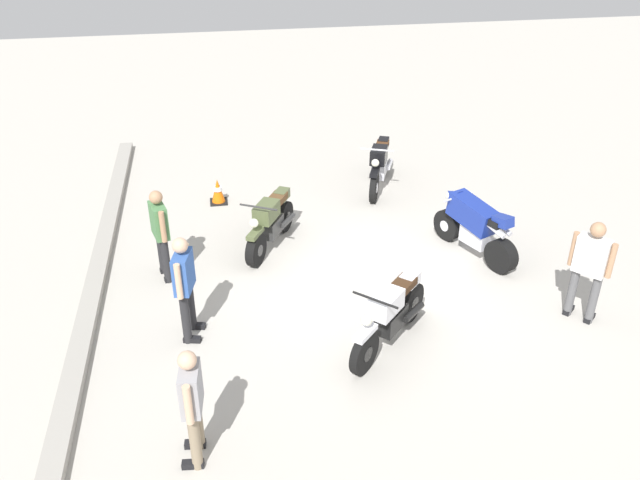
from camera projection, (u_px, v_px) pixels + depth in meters
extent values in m
plane|color=#B7B2A8|center=(370.00, 283.00, 11.20)|extent=(40.00, 40.00, 0.00)
cube|color=#9C978F|center=(90.00, 306.00, 10.49)|extent=(14.00, 0.30, 0.15)
cylinder|color=black|center=(447.00, 225.00, 12.39)|extent=(0.61, 0.39, 0.60)
cylinder|color=black|center=(501.00, 256.00, 11.41)|extent=(0.64, 0.45, 0.60)
cylinder|color=silver|center=(447.00, 225.00, 12.39)|extent=(0.26, 0.25, 0.21)
cylinder|color=silver|center=(501.00, 256.00, 11.41)|extent=(0.26, 0.25, 0.21)
cube|color=silver|center=(476.00, 236.00, 11.81)|extent=(0.63, 0.48, 0.32)
cube|color=navy|center=(472.00, 213.00, 11.72)|extent=(1.05, 0.73, 0.57)
cone|color=navy|center=(453.00, 195.00, 12.02)|extent=(0.46, 0.45, 0.39)
cube|color=black|center=(489.00, 218.00, 11.40)|extent=(0.65, 0.48, 0.12)
cube|color=navy|center=(503.00, 221.00, 11.14)|extent=(0.41, 0.34, 0.23)
cylinder|color=silver|center=(503.00, 228.00, 11.30)|extent=(0.40, 0.24, 0.17)
cylinder|color=silver|center=(496.00, 231.00, 11.23)|extent=(0.40, 0.24, 0.17)
cylinder|color=silver|center=(458.00, 197.00, 11.91)|extent=(0.31, 0.66, 0.04)
sphere|color=silver|center=(450.00, 196.00, 12.11)|extent=(0.16, 0.16, 0.16)
cylinder|color=black|center=(374.00, 188.00, 13.77)|extent=(0.64, 0.35, 0.64)
cylinder|color=black|center=(383.00, 161.00, 14.99)|extent=(0.64, 0.35, 0.64)
cylinder|color=silver|center=(374.00, 188.00, 13.77)|extent=(0.26, 0.21, 0.22)
cylinder|color=silver|center=(383.00, 161.00, 14.99)|extent=(0.26, 0.21, 0.22)
cube|color=silver|center=(379.00, 169.00, 14.37)|extent=(0.62, 0.47, 0.32)
cube|color=black|center=(379.00, 155.00, 14.00)|extent=(0.64, 0.51, 0.30)
cube|color=black|center=(375.00, 172.00, 13.59)|extent=(0.47, 0.31, 0.08)
cube|color=#4C2D19|center=(382.00, 147.00, 14.38)|extent=(0.65, 0.47, 0.12)
cube|color=black|center=(383.00, 142.00, 14.64)|extent=(0.38, 0.32, 0.18)
cylinder|color=silver|center=(389.00, 164.00, 14.70)|extent=(0.56, 0.31, 0.16)
cylinder|color=silver|center=(377.00, 150.00, 13.60)|extent=(0.30, 0.66, 0.04)
sphere|color=silver|center=(375.00, 163.00, 13.51)|extent=(0.16, 0.16, 0.16)
cylinder|color=black|center=(364.00, 353.00, 9.11)|extent=(0.55, 0.52, 0.64)
cylinder|color=black|center=(411.00, 302.00, 10.16)|extent=(0.55, 0.52, 0.64)
cylinder|color=black|center=(364.00, 353.00, 9.11)|extent=(0.26, 0.26, 0.22)
cylinder|color=black|center=(411.00, 302.00, 10.16)|extent=(0.26, 0.26, 0.22)
cube|color=black|center=(391.00, 319.00, 9.63)|extent=(0.60, 0.59, 0.32)
cube|color=silver|center=(386.00, 303.00, 9.28)|extent=(0.63, 0.62, 0.30)
cube|color=silver|center=(365.00, 333.00, 8.94)|extent=(0.43, 0.42, 0.08)
cube|color=#382314|center=(401.00, 287.00, 9.60)|extent=(0.62, 0.60, 0.12)
cube|color=silver|center=(410.00, 279.00, 9.83)|extent=(0.38, 0.38, 0.18)
cylinder|color=black|center=(413.00, 312.00, 9.86)|extent=(0.48, 0.46, 0.16)
cylinder|color=black|center=(375.00, 300.00, 8.92)|extent=(0.50, 0.54, 0.04)
sphere|color=silver|center=(367.00, 320.00, 8.86)|extent=(0.16, 0.16, 0.16)
cylinder|color=black|center=(256.00, 250.00, 11.58)|extent=(0.60, 0.43, 0.60)
cylinder|color=black|center=(284.00, 216.00, 12.69)|extent=(0.60, 0.43, 0.60)
cylinder|color=#333333|center=(256.00, 250.00, 11.58)|extent=(0.27, 0.26, 0.21)
cylinder|color=#333333|center=(284.00, 216.00, 12.69)|extent=(0.27, 0.26, 0.21)
cube|color=#333333|center=(271.00, 226.00, 12.13)|extent=(0.63, 0.51, 0.32)
cube|color=#515B38|center=(266.00, 212.00, 11.77)|extent=(0.64, 0.55, 0.30)
cube|color=#515B38|center=(255.00, 234.00, 11.42)|extent=(0.46, 0.35, 0.08)
cube|color=brown|center=(276.00, 200.00, 12.13)|extent=(0.65, 0.51, 0.12)
cube|color=#515B38|center=(282.00, 194.00, 12.38)|extent=(0.39, 0.35, 0.18)
cylinder|color=#333333|center=(288.00, 220.00, 12.44)|extent=(0.54, 0.36, 0.16)
cylinder|color=#333333|center=(258.00, 207.00, 11.37)|extent=(0.36, 0.63, 0.04)
sphere|color=silver|center=(254.00, 223.00, 11.29)|extent=(0.16, 0.16, 0.16)
cylinder|color=#262628|center=(166.00, 261.00, 11.06)|extent=(0.16, 0.16, 0.81)
cube|color=black|center=(172.00, 278.00, 11.26)|extent=(0.17, 0.28, 0.08)
cylinder|color=#262628|center=(162.00, 252.00, 11.31)|extent=(0.16, 0.16, 0.81)
cube|color=black|center=(168.00, 269.00, 11.51)|extent=(0.17, 0.28, 0.08)
cube|color=#4C7F4C|center=(159.00, 221.00, 10.84)|extent=(0.50, 0.33, 0.58)
cylinder|color=tan|center=(163.00, 227.00, 10.61)|extent=(0.11, 0.11, 0.54)
cylinder|color=tan|center=(155.00, 213.00, 11.04)|extent=(0.11, 0.11, 0.54)
sphere|color=tan|center=(156.00, 197.00, 10.62)|extent=(0.22, 0.22, 0.22)
cylinder|color=#59595B|center=(593.00, 300.00, 10.05)|extent=(0.18, 0.18, 0.84)
cube|color=black|center=(589.00, 318.00, 10.28)|extent=(0.25, 0.26, 0.08)
cylinder|color=#59595B|center=(572.00, 292.00, 10.24)|extent=(0.18, 0.18, 0.84)
cube|color=black|center=(569.00, 310.00, 10.47)|extent=(0.25, 0.26, 0.08)
cube|color=silver|center=(592.00, 256.00, 9.79)|extent=(0.50, 0.48, 0.60)
cylinder|color=tan|center=(611.00, 261.00, 9.62)|extent=(0.13, 0.13, 0.56)
cylinder|color=tan|center=(574.00, 249.00, 9.93)|extent=(0.13, 0.13, 0.56)
sphere|color=tan|center=(598.00, 230.00, 9.57)|extent=(0.23, 0.23, 0.23)
cylinder|color=#262628|center=(186.00, 319.00, 9.63)|extent=(0.16, 0.16, 0.84)
cube|color=black|center=(192.00, 339.00, 9.82)|extent=(0.15, 0.28, 0.08)
cylinder|color=#262628|center=(191.00, 306.00, 9.92)|extent=(0.16, 0.16, 0.84)
cube|color=black|center=(197.00, 326.00, 10.11)|extent=(0.15, 0.28, 0.08)
cube|color=#3359A5|center=(183.00, 272.00, 9.42)|extent=(0.51, 0.32, 0.59)
cylinder|color=#D8AD8C|center=(178.00, 282.00, 9.17)|extent=(0.11, 0.11, 0.56)
cylinder|color=#D8AD8C|center=(187.00, 261.00, 9.66)|extent=(0.11, 0.11, 0.56)
sphere|color=#D8AD8C|center=(180.00, 245.00, 9.20)|extent=(0.23, 0.23, 0.23)
cylinder|color=gray|center=(198.00, 423.00, 7.87)|extent=(0.14, 0.14, 0.79)
cube|color=black|center=(195.00, 444.00, 8.05)|extent=(0.12, 0.27, 0.08)
cylinder|color=gray|center=(195.00, 442.00, 7.60)|extent=(0.14, 0.14, 0.79)
cube|color=black|center=(193.00, 464.00, 7.78)|extent=(0.12, 0.27, 0.08)
cube|color=#99999E|center=(191.00, 389.00, 7.40)|extent=(0.46, 0.26, 0.56)
cylinder|color=#D8AD8C|center=(193.00, 372.00, 7.62)|extent=(0.10, 0.10, 0.53)
cylinder|color=#D8AD8C|center=(188.00, 405.00, 7.16)|extent=(0.10, 0.10, 0.53)
sphere|color=#D8AD8C|center=(187.00, 360.00, 7.19)|extent=(0.21, 0.21, 0.21)
cube|color=black|center=(219.00, 202.00, 13.87)|extent=(0.36, 0.36, 0.03)
cone|color=orange|center=(218.00, 190.00, 13.74)|extent=(0.28, 0.28, 0.50)
cylinder|color=white|center=(218.00, 189.00, 13.72)|extent=(0.19, 0.19, 0.08)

